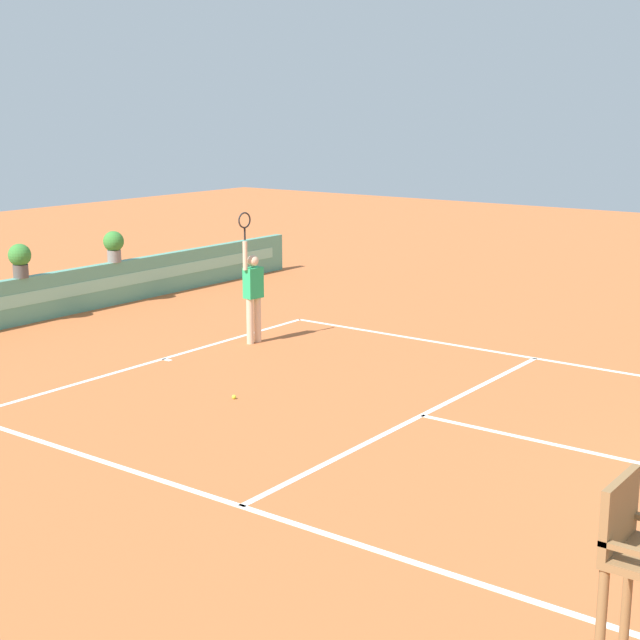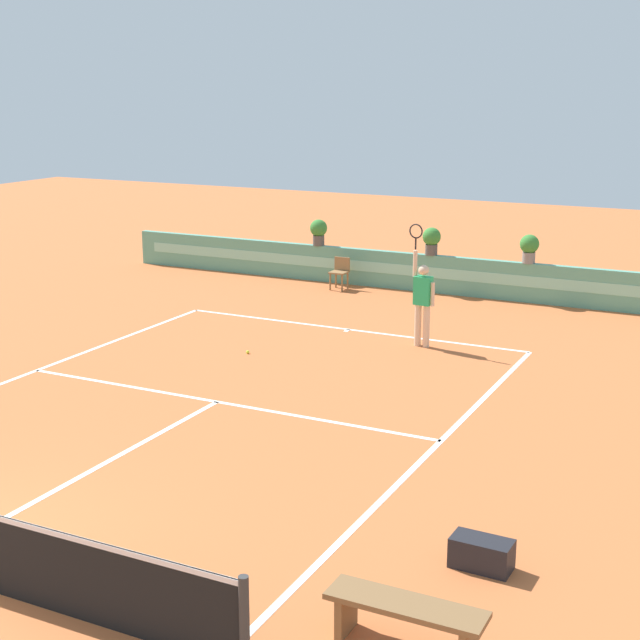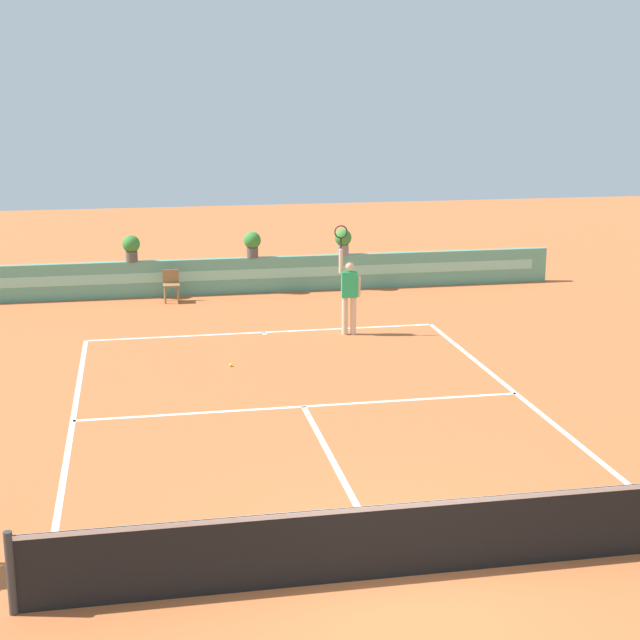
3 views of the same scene
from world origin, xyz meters
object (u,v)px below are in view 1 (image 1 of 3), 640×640
tennis_player (253,290)px  potted_plant_right (114,244)px  potted_plant_centre (20,258)px  tennis_ball_near_baseline (234,397)px

tennis_player → potted_plant_right: tennis_player is taller
tennis_player → potted_plant_centre: (-1.64, 5.04, 0.36)m
potted_plant_centre → potted_plant_right: 2.58m
potted_plant_centre → potted_plant_right: same height
tennis_ball_near_baseline → potted_plant_right: size_ratio=0.09×
tennis_ball_near_baseline → potted_plant_centre: size_ratio=0.09×
potted_plant_right → tennis_player: bearing=-100.6°
tennis_player → potted_plant_centre: bearing=108.0°
potted_plant_centre → tennis_ball_near_baseline: bearing=-100.7°
tennis_player → potted_plant_right: (0.94, 5.04, 0.36)m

